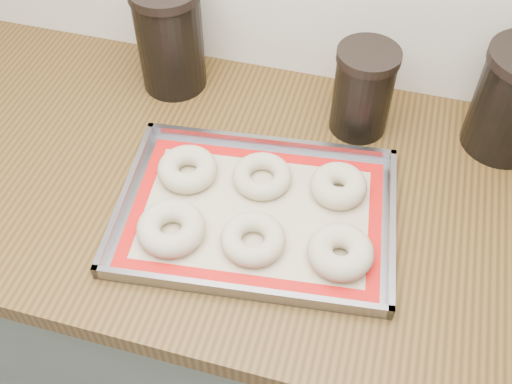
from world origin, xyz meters
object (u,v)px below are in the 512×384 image
(bagel_back_mid, at_px, (262,176))
(canister_left, at_px, (170,38))
(bagel_back_right, at_px, (338,186))
(bagel_front_right, at_px, (340,252))
(bagel_back_left, at_px, (187,169))
(canister_mid, at_px, (363,91))
(baking_tray, at_px, (256,212))
(bagel_front_mid, at_px, (253,239))
(bagel_front_left, at_px, (171,228))

(bagel_back_mid, xyz_separation_m, canister_left, (-0.25, 0.22, 0.09))
(bagel_back_right, height_order, canister_left, canister_left)
(bagel_front_right, height_order, bagel_back_left, bagel_front_right)
(canister_left, bearing_deg, bagel_back_right, -29.26)
(bagel_back_mid, bearing_deg, canister_mid, 54.33)
(bagel_back_left, height_order, bagel_back_mid, bagel_back_left)
(baking_tray, relative_size, bagel_front_mid, 4.72)
(bagel_back_left, bearing_deg, bagel_front_mid, -36.89)
(baking_tray, relative_size, bagel_front_left, 4.43)
(baking_tray, bearing_deg, bagel_back_left, 160.53)
(bagel_back_right, bearing_deg, bagel_front_mid, -127.39)
(bagel_back_left, bearing_deg, bagel_front_left, -81.79)
(bagel_back_left, xyz_separation_m, bagel_back_mid, (0.13, 0.02, -0.00))
(canister_mid, bearing_deg, canister_left, 175.50)
(bagel_front_left, bearing_deg, bagel_back_right, 33.58)
(canister_left, bearing_deg, canister_mid, -4.50)
(bagel_front_right, bearing_deg, baking_tray, 160.19)
(bagel_front_left, relative_size, bagel_back_right, 1.14)
(baking_tray, height_order, bagel_back_mid, bagel_back_mid)
(canister_mid, bearing_deg, bagel_back_mid, -125.67)
(bagel_front_mid, height_order, bagel_front_right, bagel_front_right)
(bagel_front_mid, xyz_separation_m, canister_left, (-0.27, 0.36, 0.09))
(bagel_front_mid, distance_m, bagel_back_left, 0.19)
(bagel_back_left, xyz_separation_m, canister_mid, (0.27, 0.21, 0.06))
(bagel_back_left, bearing_deg, canister_left, 115.34)
(bagel_back_left, bearing_deg, baking_tray, -19.47)
(bagel_front_mid, xyz_separation_m, canister_mid, (0.12, 0.33, 0.07))
(bagel_back_left, xyz_separation_m, bagel_back_right, (0.26, 0.03, 0.00))
(baking_tray, height_order, canister_mid, canister_mid)
(baking_tray, bearing_deg, bagel_back_mid, 96.97)
(bagel_back_right, bearing_deg, canister_left, 150.74)
(bagel_back_left, distance_m, bagel_back_mid, 0.13)
(bagel_back_mid, distance_m, canister_left, 0.34)
(bagel_front_left, distance_m, canister_left, 0.41)
(baking_tray, height_order, bagel_front_right, bagel_front_right)
(bagel_back_left, relative_size, canister_mid, 0.61)
(bagel_back_mid, bearing_deg, bagel_back_left, -170.57)
(baking_tray, distance_m, bagel_back_right, 0.15)
(bagel_front_left, height_order, bagel_back_mid, bagel_front_left)
(baking_tray, relative_size, canister_left, 2.29)
(bagel_front_left, distance_m, bagel_front_mid, 0.13)
(bagel_front_left, height_order, canister_left, canister_left)
(bagel_back_right, relative_size, canister_mid, 0.56)
(canister_mid, bearing_deg, bagel_front_mid, -109.56)
(bagel_front_right, height_order, canister_left, canister_left)
(baking_tray, xyz_separation_m, bagel_front_right, (0.15, -0.05, 0.02))
(bagel_front_mid, relative_size, canister_left, 0.49)
(baking_tray, distance_m, canister_left, 0.40)
(bagel_front_left, height_order, bagel_front_mid, bagel_front_left)
(bagel_front_mid, distance_m, canister_mid, 0.35)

